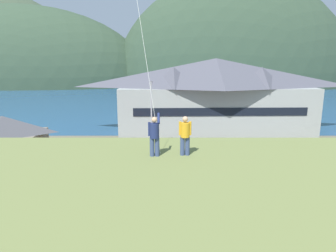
# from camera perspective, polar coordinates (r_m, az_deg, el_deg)

# --- Properties ---
(ground_plane) EXTENTS (600.00, 600.00, 0.00)m
(ground_plane) POSITION_cam_1_polar(r_m,az_deg,el_deg) (24.32, -3.23, -12.28)
(ground_plane) COLOR #66604C
(parking_lot_pad) EXTENTS (40.00, 20.00, 0.10)m
(parking_lot_pad) POSITION_cam_1_polar(r_m,az_deg,el_deg) (28.92, -2.71, -8.09)
(parking_lot_pad) COLOR gray
(parking_lot_pad) RESTS_ON ground
(bay_water) EXTENTS (360.00, 84.00, 0.03)m
(bay_water) POSITION_cam_1_polar(r_m,az_deg,el_deg) (82.72, -1.04, 5.22)
(bay_water) COLOR navy
(bay_water) RESTS_ON ground
(far_hill_east_peak) EXTENTS (118.14, 51.52, 69.90)m
(far_hill_east_peak) POSITION_cam_1_polar(r_m,az_deg,el_deg) (149.84, -26.70, 7.07)
(far_hill_east_peak) COLOR #334733
(far_hill_east_peak) RESTS_ON ground
(far_hill_center_saddle) EXTENTS (106.73, 57.32, 95.07)m
(far_hill_center_saddle) POSITION_cam_1_polar(r_m,az_deg,el_deg) (138.32, 12.16, 7.76)
(far_hill_center_saddle) COLOR #334733
(far_hill_center_saddle) RESTS_ON ground
(harbor_lodge) EXTENTS (29.49, 10.77, 10.73)m
(harbor_lodge) POSITION_cam_1_polar(r_m,az_deg,el_deg) (43.82, 9.03, 6.30)
(harbor_lodge) COLOR #999E99
(harbor_lodge) RESTS_ON ground
(storage_shed_near_lot) EXTENTS (7.96, 6.02, 5.01)m
(storage_shed_near_lot) POSITION_cam_1_polar(r_m,az_deg,el_deg) (33.25, -29.36, -2.38)
(storage_shed_near_lot) COLOR #756B5B
(storage_shed_near_lot) RESTS_ON ground
(storage_shed_waterside) EXTENTS (5.24, 4.89, 4.02)m
(storage_shed_waterside) POSITION_cam_1_polar(r_m,az_deg,el_deg) (42.24, -3.61, 1.29)
(storage_shed_waterside) COLOR beige
(storage_shed_waterside) RESTS_ON ground
(wharf_dock) EXTENTS (3.20, 13.21, 0.70)m
(wharf_dock) POSITION_cam_1_polar(r_m,az_deg,el_deg) (56.25, -4.30, 2.22)
(wharf_dock) COLOR #70604C
(wharf_dock) RESTS_ON ground
(moored_boat_wharfside) EXTENTS (2.35, 5.93, 2.16)m
(moored_boat_wharfside) POSITION_cam_1_polar(r_m,az_deg,el_deg) (53.54, -8.01, 2.03)
(moored_boat_wharfside) COLOR #A8A399
(moored_boat_wharfside) RESTS_ON ground
(moored_boat_outer_mooring) EXTENTS (2.22, 5.88, 2.16)m
(moored_boat_outer_mooring) POSITION_cam_1_polar(r_m,az_deg,el_deg) (59.31, -0.95, 3.13)
(moored_boat_outer_mooring) COLOR #23564C
(moored_boat_outer_mooring) RESTS_ON ground
(moored_boat_inner_slip) EXTENTS (3.20, 8.41, 2.16)m
(moored_boat_inner_slip) POSITION_cam_1_polar(r_m,az_deg,el_deg) (58.50, -7.77, 2.90)
(moored_boat_inner_slip) COLOR #A8A399
(moored_boat_inner_slip) RESTS_ON ground
(parked_car_mid_row_near) EXTENTS (4.21, 2.08, 1.82)m
(parked_car_mid_row_near) POSITION_cam_1_polar(r_m,az_deg,el_deg) (23.85, -6.86, -10.07)
(parked_car_mid_row_near) COLOR navy
(parked_car_mid_row_near) RESTS_ON parking_lot_pad
(parked_car_back_row_left) EXTENTS (4.35, 2.36, 1.82)m
(parked_car_back_row_left) POSITION_cam_1_polar(r_m,az_deg,el_deg) (24.41, 7.76, -9.56)
(parked_car_back_row_left) COLOR #236633
(parked_car_back_row_left) RESTS_ON parking_lot_pad
(parked_car_lone_by_shed) EXTENTS (4.27, 2.20, 1.82)m
(parked_car_lone_by_shed) POSITION_cam_1_polar(r_m,az_deg,el_deg) (32.99, 27.17, -5.02)
(parked_car_lone_by_shed) COLOR silver
(parked_car_lone_by_shed) RESTS_ON parking_lot_pad
(parked_car_front_row_red) EXTENTS (4.28, 2.22, 1.82)m
(parked_car_front_row_red) POSITION_cam_1_polar(r_m,az_deg,el_deg) (30.42, 2.73, -5.03)
(parked_car_front_row_red) COLOR red
(parked_car_front_row_red) RESTS_ON parking_lot_pad
(parked_car_front_row_silver) EXTENTS (4.35, 2.36, 1.82)m
(parked_car_front_row_silver) POSITION_cam_1_polar(r_m,az_deg,el_deg) (26.17, -18.25, -8.57)
(parked_car_front_row_silver) COLOR silver
(parked_car_front_row_silver) RESTS_ON parking_lot_pad
(parked_car_mid_row_center) EXTENTS (4.32, 2.29, 1.82)m
(parked_car_mid_row_center) POSITION_cam_1_polar(r_m,az_deg,el_deg) (31.11, -7.80, -4.74)
(parked_car_mid_row_center) COLOR red
(parked_car_mid_row_center) RESTS_ON parking_lot_pad
(parked_car_corner_spot) EXTENTS (4.35, 2.36, 1.82)m
(parked_car_corner_spot) POSITION_cam_1_polar(r_m,az_deg,el_deg) (31.67, -17.30, -4.89)
(parked_car_corner_spot) COLOR #B28923
(parked_car_corner_spot) RESTS_ON parking_lot_pad
(parking_light_pole) EXTENTS (0.24, 0.78, 7.96)m
(parking_light_pole) POSITION_cam_1_polar(r_m,az_deg,el_deg) (33.15, -3.39, 2.74)
(parking_light_pole) COLOR #ADADB2
(parking_light_pole) RESTS_ON parking_lot_pad
(person_kite_flyer) EXTENTS (0.51, 0.67, 1.86)m
(person_kite_flyer) POSITION_cam_1_polar(r_m,az_deg,el_deg) (12.62, -2.80, -1.74)
(person_kite_flyer) COLOR #384770
(person_kite_flyer) RESTS_ON grassy_hill_foreground
(person_companion) EXTENTS (0.55, 0.40, 1.74)m
(person_companion) POSITION_cam_1_polar(r_m,az_deg,el_deg) (12.76, 3.20, -1.66)
(person_companion) COLOR #384770
(person_companion) RESTS_ON grassy_hill_foreground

